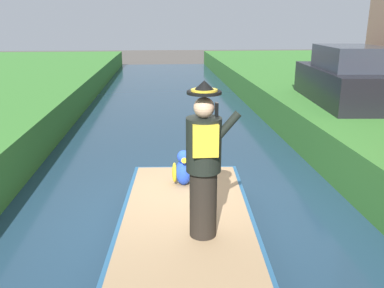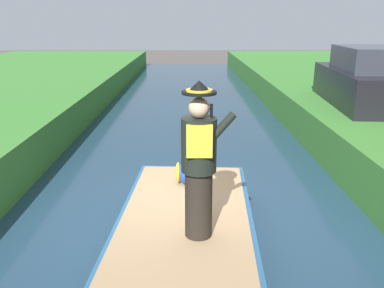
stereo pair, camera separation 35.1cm
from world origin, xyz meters
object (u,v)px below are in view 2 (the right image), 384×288
Objects in this scene: boat at (185,241)px; person_pirate at (199,162)px; parrot_plush at (187,170)px; parked_car_dark at (365,80)px.

person_pirate is (0.18, -0.38, 1.23)m from boat.
boat is at bearing 105.30° from person_pirate.
person_pirate is 1.70m from parrot_plush.
person_pirate reaches higher than boat.
boat is at bearing -91.69° from parrot_plush.
boat is 7.52m from parked_car_dark.
boat is 1.30m from person_pirate.
parrot_plush is 6.57m from parked_car_dark.
parked_car_dark is at bearing 44.48° from parrot_plush.
parked_car_dark is at bearing 50.74° from boat.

